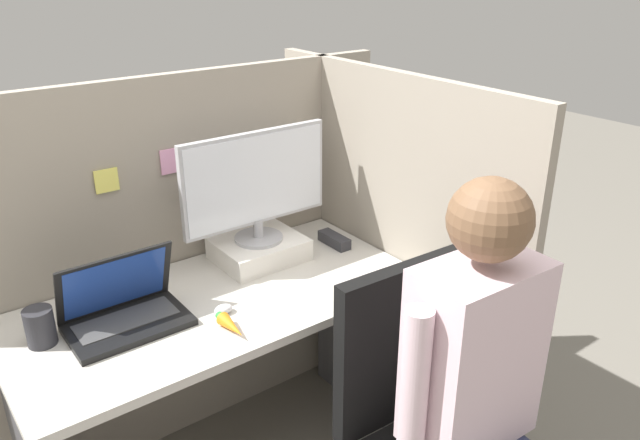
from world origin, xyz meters
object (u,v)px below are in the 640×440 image
at_px(laptop, 124,312).
at_px(stapler, 334,240).
at_px(office_chair, 435,431).
at_px(pen_cup, 40,327).
at_px(paper_box, 259,249).
at_px(monitor, 256,183).
at_px(carrot_toy, 231,326).
at_px(person, 488,385).

xyz_separation_m(laptop, stapler, (0.83, 0.06, -0.02)).
bearing_deg(laptop, office_chair, -47.87).
bearing_deg(pen_cup, paper_box, 6.04).
relative_size(laptop, stapler, 2.41).
height_order(laptop, office_chair, laptop).
bearing_deg(monitor, laptop, -166.41).
bearing_deg(monitor, carrot_toy, -131.48).
height_order(paper_box, laptop, laptop).
relative_size(paper_box, pen_cup, 2.72).
xyz_separation_m(monitor, laptop, (-0.55, -0.13, -0.24)).
distance_m(stapler, carrot_toy, 0.67).
bearing_deg(stapler, paper_box, 165.96).
bearing_deg(person, monitor, 94.70).
relative_size(paper_box, laptop, 0.88).
bearing_deg(laptop, carrot_toy, -44.33).
distance_m(laptop, office_chair, 0.97).
relative_size(carrot_toy, person, 0.11).
xyz_separation_m(paper_box, pen_cup, (-0.77, -0.08, 0.02)).
bearing_deg(office_chair, person, -87.63).
distance_m(carrot_toy, pen_cup, 0.53).
distance_m(paper_box, monitor, 0.25).
bearing_deg(office_chair, paper_box, 95.16).
xyz_separation_m(monitor, carrot_toy, (-0.32, -0.36, -0.27)).
xyz_separation_m(monitor, stapler, (0.29, -0.07, -0.27)).
xyz_separation_m(paper_box, stapler, (0.29, -0.07, -0.02)).
distance_m(laptop, pen_cup, 0.23).
height_order(monitor, stapler, monitor).
distance_m(paper_box, stapler, 0.30).
bearing_deg(monitor, office_chair, -84.86).
relative_size(stapler, carrot_toy, 1.04).
height_order(paper_box, stapler, paper_box).
height_order(paper_box, office_chair, office_chair).
distance_m(laptop, carrot_toy, 0.32).
xyz_separation_m(carrot_toy, office_chair, (0.39, -0.46, -0.27)).
relative_size(paper_box, carrot_toy, 2.19).
xyz_separation_m(laptop, carrot_toy, (0.23, -0.23, -0.02)).
xyz_separation_m(monitor, person, (0.08, -0.97, -0.28)).
bearing_deg(paper_box, laptop, -166.69).
relative_size(office_chair, person, 0.74).
relative_size(laptop, office_chair, 0.36).
xyz_separation_m(office_chair, person, (0.01, -0.15, 0.26)).
xyz_separation_m(carrot_toy, person, (0.40, -0.61, -0.01)).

